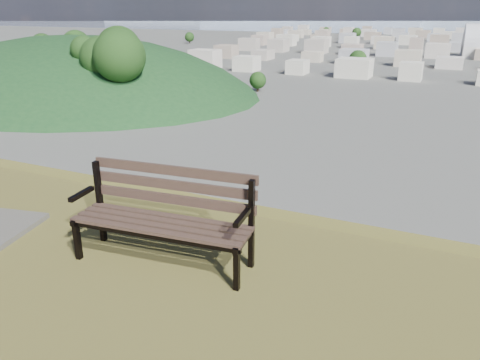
% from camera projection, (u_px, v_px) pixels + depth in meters
% --- Properties ---
extents(park_bench, '(2.00, 0.82, 1.02)m').
position_uv_depth(park_bench, '(165.00, 211.00, 5.02)').
color(park_bench, '#453128').
rests_on(park_bench, hilltop_mesa).
extents(green_wooded_hill, '(149.22, 119.37, 74.61)m').
position_uv_depth(green_wooded_hill, '(76.00, 93.00, 160.17)').
color(green_wooded_hill, '#143619').
rests_on(green_wooded_hill, ground).
extents(city_blocks, '(395.00, 361.00, 7.00)m').
position_uv_depth(city_blocks, '(460.00, 42.00, 346.41)').
color(city_blocks, beige).
rests_on(city_blocks, ground).
extents(city_trees, '(406.52, 387.20, 9.98)m').
position_uv_depth(city_trees, '(412.00, 46.00, 292.16)').
color(city_trees, '#332319').
rests_on(city_trees, ground).
extents(bay_water, '(2400.00, 700.00, 0.12)m').
position_uv_depth(bay_water, '(466.00, 25.00, 777.80)').
color(bay_water, '#818DA4').
rests_on(bay_water, ground).
extents(far_hills, '(2050.00, 340.00, 60.00)m').
position_uv_depth(far_hills, '(443.00, 8.00, 1220.93)').
color(far_hills, '#9DB0C3').
rests_on(far_hills, ground).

